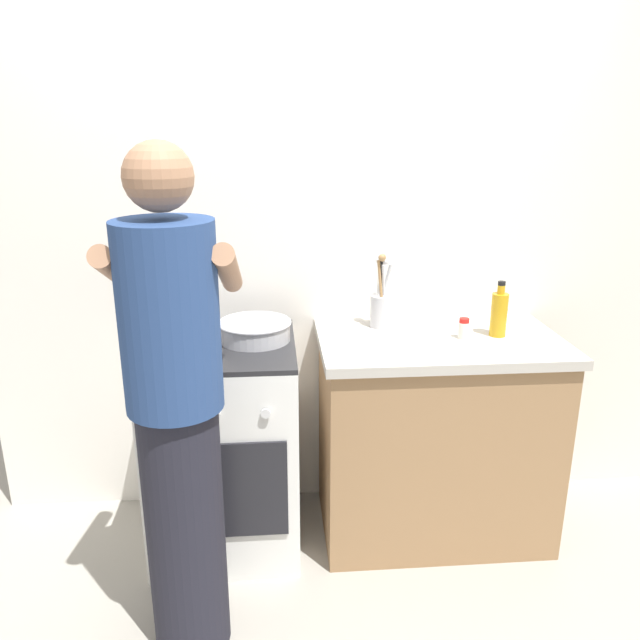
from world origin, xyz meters
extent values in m
plane|color=gray|center=(0.00, 0.00, 0.00)|extent=(6.00, 6.00, 0.00)
cube|color=silver|center=(0.20, 0.50, 1.25)|extent=(3.20, 0.10, 2.50)
cube|color=#99724C|center=(0.55, 0.15, 0.43)|extent=(0.96, 0.56, 0.86)
cube|color=#B7B2A8|center=(0.55, 0.15, 0.88)|extent=(1.00, 0.60, 0.04)
cube|color=white|center=(-0.35, 0.15, 0.44)|extent=(0.60, 0.60, 0.88)
cube|color=#232326|center=(-0.35, 0.15, 0.89)|extent=(0.60, 0.60, 0.02)
cube|color=black|center=(-0.35, -0.16, 0.42)|extent=(0.51, 0.01, 0.40)
cylinder|color=silver|center=(-0.53, -0.16, 0.74)|extent=(0.04, 0.01, 0.04)
cylinder|color=silver|center=(-0.35, -0.16, 0.74)|extent=(0.04, 0.01, 0.04)
cylinder|color=silver|center=(-0.17, -0.16, 0.74)|extent=(0.04, 0.01, 0.04)
cylinder|color=#B2B2B7|center=(-0.49, 0.13, 0.96)|extent=(0.19, 0.19, 0.12)
cube|color=black|center=(-0.60, 0.13, 1.01)|extent=(0.04, 0.02, 0.01)
cube|color=black|center=(-0.38, 0.13, 1.01)|extent=(0.04, 0.02, 0.01)
cylinder|color=#B7B7BC|center=(-0.21, 0.19, 0.94)|extent=(0.29, 0.29, 0.08)
torus|color=#B7B7BC|center=(-0.21, 0.19, 0.97)|extent=(0.30, 0.30, 0.01)
cylinder|color=silver|center=(0.33, 0.32, 0.97)|extent=(0.10, 0.10, 0.14)
cylinder|color=#B7BABF|center=(0.34, 0.32, 1.05)|extent=(0.06, 0.05, 0.26)
sphere|color=#B7BABF|center=(0.34, 0.32, 1.19)|extent=(0.03, 0.03, 0.03)
cylinder|color=silver|center=(0.33, 0.32, 1.05)|extent=(0.03, 0.04, 0.28)
sphere|color=silver|center=(0.33, 0.32, 1.20)|extent=(0.03, 0.03, 0.03)
cylinder|color=white|center=(0.32, 0.33, 1.05)|extent=(0.03, 0.04, 0.26)
sphere|color=white|center=(0.32, 0.33, 1.19)|extent=(0.03, 0.03, 0.03)
cylinder|color=#9E7547|center=(0.32, 0.30, 1.06)|extent=(0.04, 0.02, 0.28)
sphere|color=#9E7547|center=(0.32, 0.30, 1.21)|extent=(0.03, 0.03, 0.03)
cylinder|color=black|center=(0.33, 0.32, 1.05)|extent=(0.01, 0.05, 0.26)
sphere|color=black|center=(0.33, 0.32, 1.19)|extent=(0.03, 0.03, 0.03)
cylinder|color=silver|center=(0.34, 0.32, 1.05)|extent=(0.03, 0.06, 0.26)
sphere|color=silver|center=(0.34, 0.32, 1.19)|extent=(0.03, 0.03, 0.03)
cylinder|color=silver|center=(0.64, 0.14, 0.93)|extent=(0.04, 0.04, 0.07)
cylinder|color=red|center=(0.64, 0.14, 0.98)|extent=(0.04, 0.04, 0.02)
cylinder|color=gold|center=(0.79, 0.16, 0.99)|extent=(0.07, 0.07, 0.18)
cylinder|color=gold|center=(0.79, 0.16, 1.10)|extent=(0.03, 0.03, 0.04)
cylinder|color=black|center=(0.79, 0.16, 1.12)|extent=(0.03, 0.03, 0.02)
cylinder|color=black|center=(-0.44, -0.41, 0.45)|extent=(0.26, 0.26, 0.90)
cylinder|color=navy|center=(-0.44, -0.41, 1.19)|extent=(0.30, 0.30, 0.58)
sphere|color=#A07254|center=(-0.44, -0.41, 1.60)|extent=(0.20, 0.20, 0.20)
cylinder|color=#A07254|center=(-0.61, -0.27, 1.30)|extent=(0.07, 0.41, 0.24)
cylinder|color=#A07254|center=(-0.27, -0.27, 1.30)|extent=(0.07, 0.41, 0.24)
camera|label=1|loc=(-0.14, -2.19, 1.74)|focal=34.55mm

